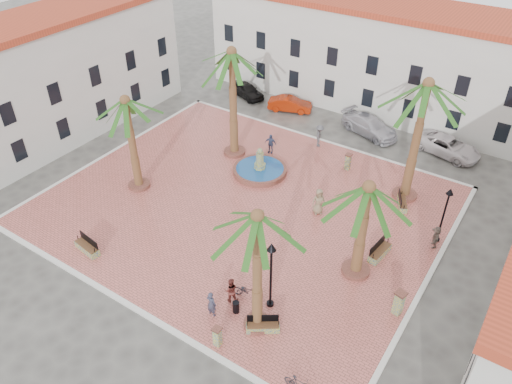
{
  "coord_description": "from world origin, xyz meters",
  "views": [
    {
      "loc": [
        15.99,
        -22.62,
        21.37
      ],
      "look_at": [
        1.0,
        0.0,
        1.6
      ],
      "focal_mm": 35.0,
      "sensor_mm": 36.0,
      "label": 1
    }
  ],
  "objects_px": {
    "palm_nw": "(232,64)",
    "car_red": "(290,104)",
    "pedestrian_east": "(436,237)",
    "palm_ne": "(426,97)",
    "cyclist_a": "(211,304)",
    "litter_bin": "(236,307)",
    "pedestrian_north": "(319,136)",
    "bench_s": "(87,247)",
    "car_black": "(247,90)",
    "bollard_n": "(348,161)",
    "bollard_se": "(217,336)",
    "car_silver": "(370,126)",
    "bicycle_a": "(248,290)",
    "bench_se": "(263,327)",
    "car_white": "(448,146)",
    "cyclist_b": "(231,290)",
    "palm_s": "(257,230)",
    "pedestrian_fountain_b": "(270,144)",
    "palm_sw": "(127,112)",
    "bollard_e": "(399,302)",
    "fountain": "(260,169)",
    "palm_e": "(367,200)",
    "pedestrian_fountain_a": "(319,201)",
    "lamppost_e": "(446,206)",
    "bench_e": "(380,252)"
  },
  "relations": [
    {
      "from": "pedestrian_fountain_b",
      "to": "car_red",
      "type": "distance_m",
      "value": 7.98
    },
    {
      "from": "bench_se",
      "to": "pedestrian_fountain_a",
      "type": "relative_size",
      "value": 0.9
    },
    {
      "from": "bench_s",
      "to": "pedestrian_north",
      "type": "height_order",
      "value": "pedestrian_north"
    },
    {
      "from": "litter_bin",
      "to": "palm_e",
      "type": "bearing_deg",
      "value": 57.18
    },
    {
      "from": "palm_sw",
      "to": "bollard_n",
      "type": "bearing_deg",
      "value": 41.87
    },
    {
      "from": "bicycle_a",
      "to": "car_white",
      "type": "relative_size",
      "value": 0.33
    },
    {
      "from": "palm_s",
      "to": "bench_s",
      "type": "xyz_separation_m",
      "value": [
        -11.92,
        -1.04,
        -6.3
      ]
    },
    {
      "from": "bench_e",
      "to": "pedestrian_fountain_a",
      "type": "height_order",
      "value": "pedestrian_fountain_a"
    },
    {
      "from": "cyclist_a",
      "to": "car_red",
      "type": "xyz_separation_m",
      "value": [
        -8.87,
        23.43,
        -0.31
      ]
    },
    {
      "from": "car_black",
      "to": "bollard_n",
      "type": "bearing_deg",
      "value": -96.16
    },
    {
      "from": "litter_bin",
      "to": "pedestrian_north",
      "type": "xyz_separation_m",
      "value": [
        -4.48,
        18.11,
        0.58
      ]
    },
    {
      "from": "bench_se",
      "to": "bollard_se",
      "type": "relative_size",
      "value": 1.4
    },
    {
      "from": "palm_e",
      "to": "cyclist_b",
      "type": "relative_size",
      "value": 4.08
    },
    {
      "from": "bench_s",
      "to": "bollard_se",
      "type": "height_order",
      "value": "bollard_se"
    },
    {
      "from": "palm_ne",
      "to": "cyclist_a",
      "type": "bearing_deg",
      "value": -106.81
    },
    {
      "from": "bollard_e",
      "to": "bench_se",
      "type": "bearing_deg",
      "value": -137.47
    },
    {
      "from": "bench_s",
      "to": "bicycle_a",
      "type": "relative_size",
      "value": 1.15
    },
    {
      "from": "bollard_se",
      "to": "cyclist_a",
      "type": "relative_size",
      "value": 0.75
    },
    {
      "from": "palm_s",
      "to": "palm_e",
      "type": "xyz_separation_m",
      "value": [
        2.69,
        6.5,
        -1.27
      ]
    },
    {
      "from": "fountain",
      "to": "bollard_e",
      "type": "distance_m",
      "value": 15.52
    },
    {
      "from": "car_red",
      "to": "pedestrian_east",
      "type": "bearing_deg",
      "value": -143.54
    },
    {
      "from": "cyclist_b",
      "to": "fountain",
      "type": "bearing_deg",
      "value": -98.51
    },
    {
      "from": "litter_bin",
      "to": "cyclist_a",
      "type": "relative_size",
      "value": 0.44
    },
    {
      "from": "car_silver",
      "to": "bicycle_a",
      "type": "bearing_deg",
      "value": -157.09
    },
    {
      "from": "palm_sw",
      "to": "palm_ne",
      "type": "bearing_deg",
      "value": 29.9
    },
    {
      "from": "palm_nw",
      "to": "car_red",
      "type": "distance_m",
      "value": 11.57
    },
    {
      "from": "palm_nw",
      "to": "car_silver",
      "type": "xyz_separation_m",
      "value": [
        7.71,
        9.2,
        -6.89
      ]
    },
    {
      "from": "cyclist_a",
      "to": "car_white",
      "type": "distance_m",
      "value": 24.44
    },
    {
      "from": "palm_ne",
      "to": "bollard_e",
      "type": "xyz_separation_m",
      "value": [
        3.4,
        -10.52,
        -6.85
      ]
    },
    {
      "from": "palm_e",
      "to": "bollard_n",
      "type": "relative_size",
      "value": 4.96
    },
    {
      "from": "bollard_se",
      "to": "litter_bin",
      "type": "xyz_separation_m",
      "value": [
        -0.46,
        2.24,
        -0.28
      ]
    },
    {
      "from": "lamppost_e",
      "to": "cyclist_a",
      "type": "xyz_separation_m",
      "value": [
        -8.27,
        -12.68,
        -1.92
      ]
    },
    {
      "from": "bollard_e",
      "to": "pedestrian_fountain_b",
      "type": "relative_size",
      "value": 0.95
    },
    {
      "from": "palm_e",
      "to": "pedestrian_fountain_b",
      "type": "xyz_separation_m",
      "value": [
        -11.39,
        8.62,
        -4.49
      ]
    },
    {
      "from": "bench_s",
      "to": "bollard_e",
      "type": "height_order",
      "value": "bollard_e"
    },
    {
      "from": "palm_sw",
      "to": "cyclist_a",
      "type": "relative_size",
      "value": 4.37
    },
    {
      "from": "bench_s",
      "to": "pedestrian_fountain_a",
      "type": "xyz_separation_m",
      "value": [
        10.12,
        11.29,
        0.68
      ]
    },
    {
      "from": "litter_bin",
      "to": "cyclist_a",
      "type": "bearing_deg",
      "value": -138.67
    },
    {
      "from": "bench_e",
      "to": "car_black",
      "type": "relative_size",
      "value": 0.49
    },
    {
      "from": "palm_sw",
      "to": "car_silver",
      "type": "height_order",
      "value": "palm_sw"
    },
    {
      "from": "palm_e",
      "to": "pedestrian_fountain_b",
      "type": "relative_size",
      "value": 3.98
    },
    {
      "from": "palm_nw",
      "to": "bench_s",
      "type": "xyz_separation_m",
      "value": [
        -0.85,
        -14.49,
        -7.22
      ]
    },
    {
      "from": "litter_bin",
      "to": "cyclist_b",
      "type": "distance_m",
      "value": 0.98
    },
    {
      "from": "litter_bin",
      "to": "car_black",
      "type": "height_order",
      "value": "car_black"
    },
    {
      "from": "palm_e",
      "to": "palm_s",
      "type": "bearing_deg",
      "value": -112.45
    },
    {
      "from": "cyclist_a",
      "to": "pedestrian_north",
      "type": "height_order",
      "value": "pedestrian_north"
    },
    {
      "from": "palm_sw",
      "to": "litter_bin",
      "type": "distance_m",
      "value": 15.1
    },
    {
      "from": "bench_se",
      "to": "litter_bin",
      "type": "height_order",
      "value": "bench_se"
    },
    {
      "from": "palm_s",
      "to": "pedestrian_fountain_b",
      "type": "distance_m",
      "value": 18.38
    },
    {
      "from": "bench_se",
      "to": "litter_bin",
      "type": "distance_m",
      "value": 1.89
    }
  ]
}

